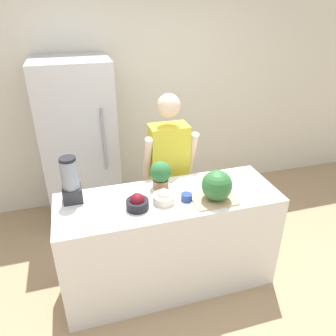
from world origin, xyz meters
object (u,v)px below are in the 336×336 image
watermelon (217,185)px  blender (71,181)px  refrigerator (80,146)px  person (169,173)px  potted_plant (160,174)px  bowl_cherries (137,203)px  bowl_small_blue (187,197)px  bowl_cream (164,197)px

watermelon → blender: (-1.09, 0.32, 0.04)m
refrigerator → blender: size_ratio=4.86×
refrigerator → person: bearing=-41.8°
watermelon → potted_plant: 0.49m
refrigerator → bowl_cherries: 1.39m
refrigerator → person: refrigerator is taller
potted_plant → blender: bearing=179.9°
refrigerator → bowl_small_blue: 1.54m
watermelon → bowl_cream: watermelon is taller
person → blender: bearing=-157.5°
refrigerator → bowl_small_blue: (0.76, -1.34, 0.02)m
person → potted_plant: (-0.18, -0.38, 0.21)m
watermelon → potted_plant: (-0.37, 0.31, -0.01)m
person → potted_plant: size_ratio=6.67×
person → bowl_small_blue: 0.64m
person → bowl_cream: 0.65m
watermelon → potted_plant: watermelon is taller
bowl_cream → potted_plant: bearing=81.1°
bowl_cherries → bowl_cream: (0.22, 0.03, -0.01)m
person → potted_plant: person is taller
potted_plant → refrigerator: bearing=119.4°
bowl_cherries → blender: size_ratio=0.46×
refrigerator → potted_plant: size_ratio=7.60×
person → bowl_small_blue: size_ratio=18.15×
bowl_cherries → potted_plant: (0.25, 0.25, 0.08)m
potted_plant → bowl_small_blue: bearing=-59.9°
bowl_cream → blender: 0.73m
potted_plant → person: bearing=64.0°
person → watermelon: 0.75m
watermelon → bowl_small_blue: (-0.23, 0.06, -0.11)m
bowl_cherries → bowl_small_blue: size_ratio=1.97×
bowl_cream → bowl_cherries: bearing=-172.9°
refrigerator → bowl_cherries: refrigerator is taller
bowl_small_blue → potted_plant: 0.31m
person → bowl_cream: person is taller
person → watermelon: bearing=-74.8°
bowl_cherries → potted_plant: size_ratio=0.72×
bowl_small_blue → watermelon: bearing=-15.6°
bowl_cream → bowl_small_blue: (0.18, -0.03, -0.02)m
refrigerator → potted_plant: bearing=-60.6°
blender → potted_plant: blender is taller
bowl_small_blue → bowl_cherries: bearing=-179.8°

